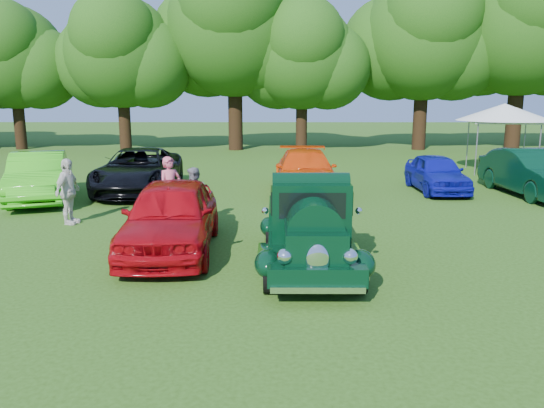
{
  "coord_description": "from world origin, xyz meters",
  "views": [
    {
      "loc": [
        0.6,
        -10.5,
        3.47
      ],
      "look_at": [
        0.54,
        1.02,
        1.1
      ],
      "focal_mm": 35.0,
      "sensor_mm": 36.0,
      "label": 1
    }
  ],
  "objects_px": {
    "back_car_green": "(532,173)",
    "canopy_tent": "(504,113)",
    "red_convertible": "(171,216)",
    "back_car_lime": "(38,177)",
    "spectator_pink": "(170,189)",
    "spectator_white": "(68,192)",
    "hero_pickup": "(309,229)",
    "back_car_orange": "(305,172)",
    "spectator_grey": "(195,196)",
    "back_car_blue": "(436,173)",
    "back_car_black": "(139,170)"
  },
  "relations": [
    {
      "from": "back_car_blue",
      "to": "spectator_grey",
      "type": "relative_size",
      "value": 2.55
    },
    {
      "from": "red_convertible",
      "to": "canopy_tent",
      "type": "relative_size",
      "value": 0.98
    },
    {
      "from": "hero_pickup",
      "to": "canopy_tent",
      "type": "bearing_deg",
      "value": 54.88
    },
    {
      "from": "canopy_tent",
      "to": "back_car_orange",
      "type": "bearing_deg",
      "value": -150.24
    },
    {
      "from": "hero_pickup",
      "to": "red_convertible",
      "type": "height_order",
      "value": "hero_pickup"
    },
    {
      "from": "back_car_green",
      "to": "canopy_tent",
      "type": "bearing_deg",
      "value": 73.13
    },
    {
      "from": "back_car_black",
      "to": "canopy_tent",
      "type": "relative_size",
      "value": 1.16
    },
    {
      "from": "back_car_orange",
      "to": "spectator_white",
      "type": "bearing_deg",
      "value": -144.43
    },
    {
      "from": "back_car_black",
      "to": "red_convertible",
      "type": "bearing_deg",
      "value": -73.85
    },
    {
      "from": "spectator_pink",
      "to": "spectator_grey",
      "type": "bearing_deg",
      "value": -68.91
    },
    {
      "from": "back_car_green",
      "to": "spectator_white",
      "type": "distance_m",
      "value": 15.29
    },
    {
      "from": "spectator_pink",
      "to": "spectator_white",
      "type": "relative_size",
      "value": 1.01
    },
    {
      "from": "back_car_lime",
      "to": "spectator_grey",
      "type": "xyz_separation_m",
      "value": [
        5.73,
        -3.33,
        -0.02
      ]
    },
    {
      "from": "spectator_white",
      "to": "canopy_tent",
      "type": "distance_m",
      "value": 18.94
    },
    {
      "from": "hero_pickup",
      "to": "back_car_orange",
      "type": "relative_size",
      "value": 0.88
    },
    {
      "from": "back_car_green",
      "to": "red_convertible",
      "type": "bearing_deg",
      "value": -153.1
    },
    {
      "from": "back_car_orange",
      "to": "spectator_grey",
      "type": "bearing_deg",
      "value": -124.13
    },
    {
      "from": "back_car_black",
      "to": "back_car_blue",
      "type": "bearing_deg",
      "value": -2.18
    },
    {
      "from": "spectator_grey",
      "to": "spectator_white",
      "type": "height_order",
      "value": "spectator_white"
    },
    {
      "from": "back_car_black",
      "to": "spectator_white",
      "type": "relative_size",
      "value": 3.15
    },
    {
      "from": "back_car_black",
      "to": "back_car_orange",
      "type": "xyz_separation_m",
      "value": [
        6.05,
        -0.14,
        -0.03
      ]
    },
    {
      "from": "back_car_black",
      "to": "spectator_white",
      "type": "distance_m",
      "value": 4.99
    },
    {
      "from": "red_convertible",
      "to": "back_car_black",
      "type": "xyz_separation_m",
      "value": [
        -2.62,
        7.51,
        -0.02
      ]
    },
    {
      "from": "hero_pickup",
      "to": "red_convertible",
      "type": "bearing_deg",
      "value": 161.34
    },
    {
      "from": "hero_pickup",
      "to": "back_car_blue",
      "type": "bearing_deg",
      "value": 59.08
    },
    {
      "from": "red_convertible",
      "to": "back_car_black",
      "type": "bearing_deg",
      "value": 106.81
    },
    {
      "from": "back_car_blue",
      "to": "spectator_grey",
      "type": "height_order",
      "value": "spectator_grey"
    },
    {
      "from": "red_convertible",
      "to": "back_car_lime",
      "type": "distance_m",
      "value": 8.1
    },
    {
      "from": "back_car_lime",
      "to": "canopy_tent",
      "type": "bearing_deg",
      "value": 1.58
    },
    {
      "from": "back_car_orange",
      "to": "back_car_blue",
      "type": "xyz_separation_m",
      "value": [
        4.82,
        0.31,
        -0.08
      ]
    },
    {
      "from": "back_car_green",
      "to": "back_car_lime",
      "type": "bearing_deg",
      "value": 179.09
    },
    {
      "from": "red_convertible",
      "to": "canopy_tent",
      "type": "xyz_separation_m",
      "value": [
        12.65,
        12.64,
        1.89
      ]
    },
    {
      "from": "spectator_pink",
      "to": "canopy_tent",
      "type": "xyz_separation_m",
      "value": [
        13.23,
        9.69,
        1.79
      ]
    },
    {
      "from": "spectator_pink",
      "to": "hero_pickup",
      "type": "bearing_deg",
      "value": -88.36
    },
    {
      "from": "back_car_orange",
      "to": "spectator_pink",
      "type": "distance_m",
      "value": 5.97
    },
    {
      "from": "spectator_white",
      "to": "canopy_tent",
      "type": "height_order",
      "value": "canopy_tent"
    },
    {
      "from": "back_car_lime",
      "to": "spectator_pink",
      "type": "distance_m",
      "value": 5.78
    },
    {
      "from": "back_car_black",
      "to": "spectator_grey",
      "type": "xyz_separation_m",
      "value": [
        2.77,
        -4.96,
        -0.01
      ]
    },
    {
      "from": "red_convertible",
      "to": "back_car_lime",
      "type": "height_order",
      "value": "red_convertible"
    },
    {
      "from": "hero_pickup",
      "to": "red_convertible",
      "type": "distance_m",
      "value": 3.2
    },
    {
      "from": "back_car_lime",
      "to": "back_car_black",
      "type": "xyz_separation_m",
      "value": [
        2.95,
        1.63,
        -0.01
      ]
    },
    {
      "from": "back_car_lime",
      "to": "back_car_blue",
      "type": "distance_m",
      "value": 13.93
    },
    {
      "from": "back_car_green",
      "to": "back_car_black",
      "type": "bearing_deg",
      "value": 173.13
    },
    {
      "from": "back_car_orange",
      "to": "canopy_tent",
      "type": "xyz_separation_m",
      "value": [
        9.22,
        5.27,
        1.94
      ]
    },
    {
      "from": "back_car_green",
      "to": "back_car_blue",
      "type": "bearing_deg",
      "value": 161.44
    },
    {
      "from": "red_convertible",
      "to": "back_car_blue",
      "type": "xyz_separation_m",
      "value": [
        8.25,
        7.68,
        -0.13
      ]
    },
    {
      "from": "back_car_lime",
      "to": "back_car_green",
      "type": "bearing_deg",
      "value": -15.38
    },
    {
      "from": "spectator_pink",
      "to": "red_convertible",
      "type": "bearing_deg",
      "value": -119.48
    },
    {
      "from": "back_car_lime",
      "to": "spectator_grey",
      "type": "height_order",
      "value": "back_car_lime"
    },
    {
      "from": "back_car_lime",
      "to": "spectator_grey",
      "type": "bearing_deg",
      "value": -48.93
    }
  ]
}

